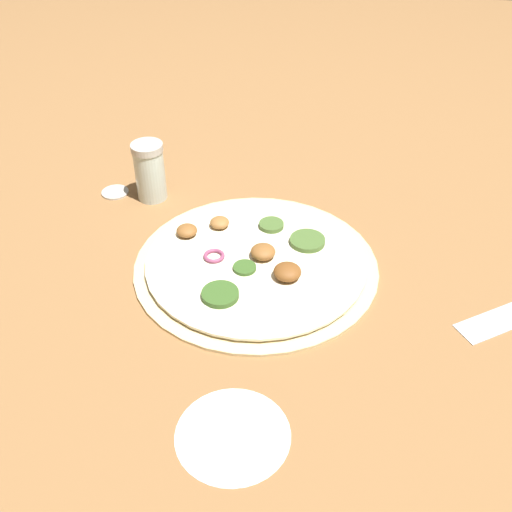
# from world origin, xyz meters

# --- Properties ---
(ground_plane) EXTENTS (3.00, 3.00, 0.00)m
(ground_plane) POSITION_xyz_m (0.00, 0.00, 0.00)
(ground_plane) COLOR olive
(pizza) EXTENTS (0.36, 0.36, 0.03)m
(pizza) POSITION_xyz_m (-0.00, 0.00, 0.01)
(pizza) COLOR beige
(pizza) RESTS_ON ground_plane
(spice_jar) EXTENTS (0.05, 0.05, 0.10)m
(spice_jar) POSITION_xyz_m (-0.21, 0.16, 0.05)
(spice_jar) COLOR silver
(spice_jar) RESTS_ON ground_plane
(loose_cap) EXTENTS (0.05, 0.05, 0.01)m
(loose_cap) POSITION_xyz_m (-0.27, 0.16, 0.00)
(loose_cap) COLOR beige
(loose_cap) RESTS_ON ground_plane
(flour_patch) EXTENTS (0.13, 0.13, 0.00)m
(flour_patch) POSITION_xyz_m (0.02, -0.29, 0.00)
(flour_patch) COLOR white
(flour_patch) RESTS_ON ground_plane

